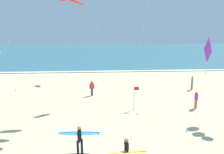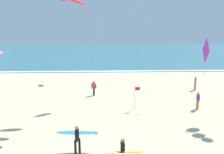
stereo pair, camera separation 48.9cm
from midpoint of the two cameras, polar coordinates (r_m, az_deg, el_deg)
ocean_water at (r=65.77m, az=-4.00°, el=6.34°), size 160.00×60.00×0.08m
shoreline_foam at (r=36.37m, az=-4.01°, el=1.43°), size 160.00×0.99×0.01m
surfer_lead at (r=11.70m, az=2.45°, el=-18.38°), size 2.03×0.89×1.71m
surfer_trailing at (r=13.35m, az=-9.17°, el=-14.35°), size 2.50×0.91×1.71m
kite_diamond_violet_close at (r=12.33m, az=21.65°, el=5.49°), size 0.68×3.70×6.52m
bystander_green_top at (r=27.31m, az=18.93°, el=-1.39°), size 0.27×0.48×1.59m
bystander_purple_top at (r=21.20m, az=19.68°, el=-5.36°), size 0.22×0.50×1.59m
bystander_red_top at (r=23.76m, az=-5.65°, el=-2.78°), size 0.49×0.24×1.59m
lifeguard_flag at (r=19.64m, az=4.97°, el=-4.66°), size 0.45×0.05×2.10m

